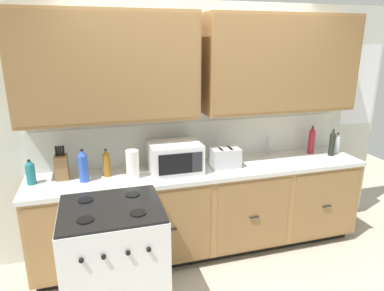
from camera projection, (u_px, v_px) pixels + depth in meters
ground_plane at (213, 267)px, 3.38m from camera, size 8.21×8.21×0.00m
wall_unit at (199, 89)px, 3.36m from camera, size 4.48×0.40×2.49m
counter_run at (204, 209)px, 3.52m from camera, size 3.31×0.64×0.92m
stove_range at (115, 261)px, 2.69m from camera, size 0.76×0.68×0.95m
microwave at (175, 157)px, 3.26m from camera, size 0.48×0.37×0.28m
toaster at (225, 158)px, 3.39m from camera, size 0.28×0.18×0.19m
knife_block at (62, 167)px, 3.10m from camera, size 0.11×0.14×0.31m
sink_faucet at (268, 146)px, 3.77m from camera, size 0.02×0.02×0.20m
paper_towel_roll at (133, 164)px, 3.11m from camera, size 0.12×0.12×0.26m
bottle_red at (312, 140)px, 3.81m from camera, size 0.07×0.07×0.31m
bottle_amber at (107, 163)px, 3.15m from camera, size 0.06×0.06×0.26m
bottle_dark at (332, 143)px, 3.72m from camera, size 0.06×0.06×0.29m
bottle_blue at (83, 166)px, 3.03m from camera, size 0.08×0.08×0.30m
bottle_teal at (30, 172)px, 2.98m from camera, size 0.08×0.08×0.22m
bottle_clear at (337, 143)px, 3.81m from camera, size 0.06×0.06×0.23m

